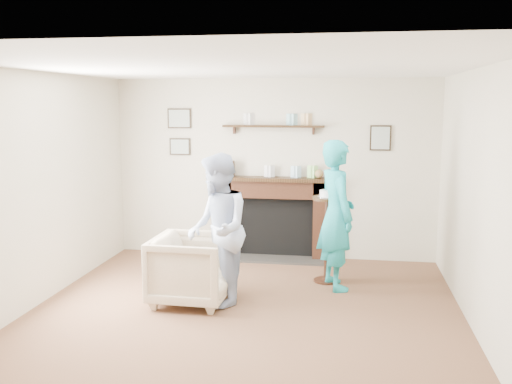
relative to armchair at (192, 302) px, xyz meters
The scene contains 6 objects.
ground 0.76m from the armchair, 35.18° to the right, with size 5.00×5.00×0.00m, color brown.
room_shell 1.76m from the armchair, 21.79° to the left, with size 4.54×5.02×2.52m.
armchair is the anchor object (origin of this frame).
man 0.29m from the armchair, ahead, with size 0.80×0.62×1.64m, color #A2B7CA.
woman 1.72m from the armchair, 26.80° to the left, with size 0.64×0.42×1.75m, color #21B3BF.
pedestal_table 1.88m from the armchair, 34.52° to the left, with size 0.38×0.38×1.21m.
Camera 1 is at (1.03, -5.37, 2.16)m, focal length 40.00 mm.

